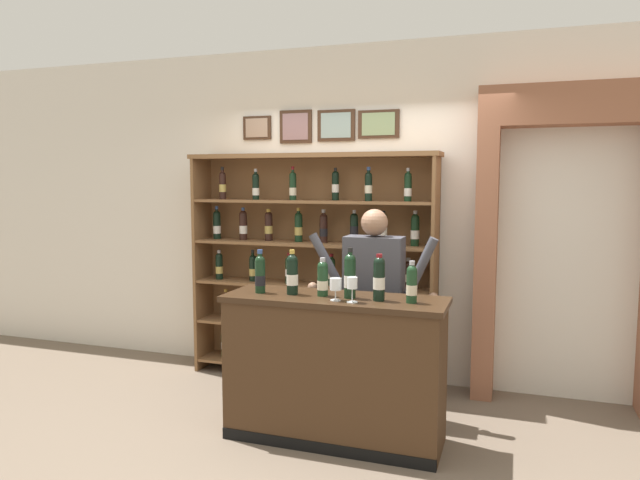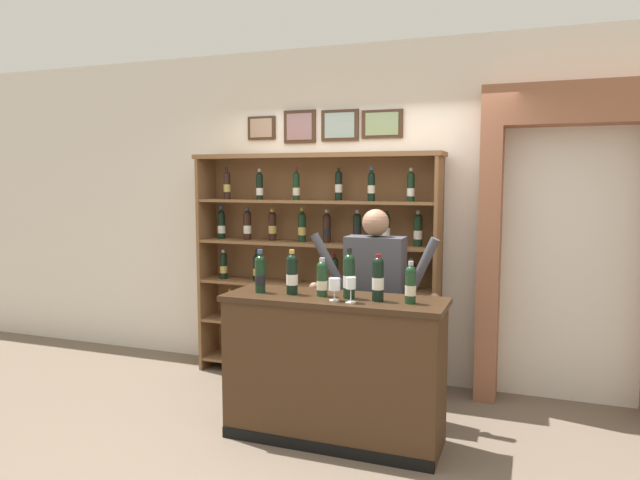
{
  "view_description": "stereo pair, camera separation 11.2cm",
  "coord_description": "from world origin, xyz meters",
  "px_view_note": "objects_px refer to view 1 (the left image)",
  "views": [
    {
      "loc": [
        1.29,
        -3.76,
        1.83
      ],
      "look_at": [
        -0.03,
        0.13,
        1.4
      ],
      "focal_mm": 32.53,
      "sensor_mm": 36.0,
      "label": 1
    },
    {
      "loc": [
        1.39,
        -3.72,
        1.83
      ],
      "look_at": [
        -0.03,
        0.13,
        1.4
      ],
      "focal_mm": 32.53,
      "sensor_mm": 36.0,
      "label": 2
    }
  ],
  "objects_px": {
    "tasting_bottle_grappa": "(292,274)",
    "tasting_bottle_prosecco": "(323,278)",
    "wine_glass_center": "(352,285)",
    "tasting_bottle_riserva": "(260,274)",
    "wine_shelf": "(313,260)",
    "shopkeeper": "(374,288)",
    "wine_glass_left": "(336,285)",
    "tasting_counter": "(334,369)",
    "tasting_bottle_bianco": "(350,275)",
    "tasting_bottle_brunello": "(379,278)",
    "tasting_bottle_vin_santo": "(412,283)"
  },
  "relations": [
    {
      "from": "shopkeeper",
      "to": "tasting_bottle_riserva",
      "type": "distance_m",
      "value": 0.92
    },
    {
      "from": "shopkeeper",
      "to": "tasting_bottle_bianco",
      "type": "distance_m",
      "value": 0.58
    },
    {
      "from": "tasting_bottle_bianco",
      "to": "wine_glass_left",
      "type": "distance_m",
      "value": 0.14
    },
    {
      "from": "tasting_counter",
      "to": "wine_glass_left",
      "type": "distance_m",
      "value": 0.63
    },
    {
      "from": "wine_shelf",
      "to": "wine_glass_center",
      "type": "distance_m",
      "value": 1.51
    },
    {
      "from": "tasting_bottle_bianco",
      "to": "wine_glass_left",
      "type": "xyz_separation_m",
      "value": [
        -0.07,
        -0.11,
        -0.05
      ]
    },
    {
      "from": "tasting_bottle_brunello",
      "to": "tasting_bottle_vin_santo",
      "type": "relative_size",
      "value": 1.13
    },
    {
      "from": "wine_glass_left",
      "to": "tasting_bottle_bianco",
      "type": "bearing_deg",
      "value": 58.34
    },
    {
      "from": "wine_shelf",
      "to": "tasting_bottle_riserva",
      "type": "height_order",
      "value": "wine_shelf"
    },
    {
      "from": "shopkeeper",
      "to": "tasting_bottle_vin_santo",
      "type": "xyz_separation_m",
      "value": [
        0.39,
        -0.57,
        0.16
      ]
    },
    {
      "from": "tasting_bottle_brunello",
      "to": "tasting_bottle_bianco",
      "type": "bearing_deg",
      "value": 174.43
    },
    {
      "from": "tasting_bottle_prosecco",
      "to": "tasting_bottle_vin_santo",
      "type": "xyz_separation_m",
      "value": [
        0.62,
        -0.03,
        0.0
      ]
    },
    {
      "from": "tasting_bottle_prosecco",
      "to": "tasting_bottle_brunello",
      "type": "distance_m",
      "value": 0.41
    },
    {
      "from": "wine_shelf",
      "to": "tasting_counter",
      "type": "xyz_separation_m",
      "value": [
        0.58,
        -1.17,
        -0.58
      ]
    },
    {
      "from": "tasting_bottle_riserva",
      "to": "wine_glass_center",
      "type": "xyz_separation_m",
      "value": [
        0.71,
        -0.11,
        -0.02
      ]
    },
    {
      "from": "wine_shelf",
      "to": "tasting_bottle_riserva",
      "type": "bearing_deg",
      "value": -88.53
    },
    {
      "from": "wine_glass_center",
      "to": "wine_glass_left",
      "type": "bearing_deg",
      "value": 169.34
    },
    {
      "from": "tasting_counter",
      "to": "tasting_bottle_grappa",
      "type": "xyz_separation_m",
      "value": [
        -0.31,
        -0.01,
        0.66
      ]
    },
    {
      "from": "tasting_bottle_riserva",
      "to": "wine_glass_center",
      "type": "relative_size",
      "value": 1.83
    },
    {
      "from": "shopkeeper",
      "to": "tasting_bottle_grappa",
      "type": "xyz_separation_m",
      "value": [
        -0.45,
        -0.56,
        0.17
      ]
    },
    {
      "from": "tasting_counter",
      "to": "tasting_bottle_bianco",
      "type": "height_order",
      "value": "tasting_bottle_bianco"
    },
    {
      "from": "tasting_bottle_bianco",
      "to": "tasting_bottle_brunello",
      "type": "xyz_separation_m",
      "value": [
        0.21,
        -0.02,
        -0.0
      ]
    },
    {
      "from": "tasting_bottle_vin_santo",
      "to": "wine_glass_center",
      "type": "distance_m",
      "value": 0.39
    },
    {
      "from": "shopkeeper",
      "to": "tasting_bottle_brunello",
      "type": "height_order",
      "value": "shopkeeper"
    },
    {
      "from": "tasting_bottle_prosecco",
      "to": "wine_glass_left",
      "type": "height_order",
      "value": "tasting_bottle_prosecco"
    },
    {
      "from": "tasting_bottle_riserva",
      "to": "wine_glass_center",
      "type": "distance_m",
      "value": 0.72
    },
    {
      "from": "shopkeeper",
      "to": "tasting_bottle_prosecco",
      "type": "distance_m",
      "value": 0.61
    },
    {
      "from": "wine_shelf",
      "to": "tasting_bottle_vin_santo",
      "type": "height_order",
      "value": "wine_shelf"
    },
    {
      "from": "tasting_bottle_prosecco",
      "to": "wine_glass_center",
      "type": "xyz_separation_m",
      "value": [
        0.25,
        -0.14,
        -0.01
      ]
    },
    {
      "from": "tasting_bottle_grappa",
      "to": "tasting_bottle_prosecco",
      "type": "xyz_separation_m",
      "value": [
        0.22,
        0.01,
        -0.02
      ]
    },
    {
      "from": "tasting_counter",
      "to": "tasting_bottle_vin_santo",
      "type": "bearing_deg",
      "value": -2.97
    },
    {
      "from": "wine_glass_left",
      "to": "wine_shelf",
      "type": "bearing_deg",
      "value": 115.71
    },
    {
      "from": "shopkeeper",
      "to": "tasting_bottle_bianco",
      "type": "bearing_deg",
      "value": -93.65
    },
    {
      "from": "wine_glass_center",
      "to": "tasting_bottle_prosecco",
      "type": "bearing_deg",
      "value": 150.82
    },
    {
      "from": "wine_glass_center",
      "to": "wine_shelf",
      "type": "bearing_deg",
      "value": 119.49
    },
    {
      "from": "tasting_bottle_riserva",
      "to": "tasting_bottle_brunello",
      "type": "height_order",
      "value": "tasting_bottle_brunello"
    },
    {
      "from": "wine_shelf",
      "to": "wine_glass_center",
      "type": "xyz_separation_m",
      "value": [
        0.74,
        -1.31,
        0.05
      ]
    },
    {
      "from": "tasting_counter",
      "to": "tasting_bottle_riserva",
      "type": "bearing_deg",
      "value": -176.41
    },
    {
      "from": "tasting_counter",
      "to": "tasting_bottle_bianco",
      "type": "bearing_deg",
      "value": -4.49
    },
    {
      "from": "tasting_bottle_grappa",
      "to": "tasting_bottle_brunello",
      "type": "relative_size",
      "value": 1.01
    },
    {
      "from": "wine_shelf",
      "to": "shopkeeper",
      "type": "distance_m",
      "value": 0.97
    },
    {
      "from": "shopkeeper",
      "to": "tasting_bottle_grappa",
      "type": "relative_size",
      "value": 5.08
    },
    {
      "from": "shopkeeper",
      "to": "wine_glass_left",
      "type": "bearing_deg",
      "value": -98.87
    },
    {
      "from": "wine_shelf",
      "to": "wine_glass_left",
      "type": "bearing_deg",
      "value": -64.29
    },
    {
      "from": "tasting_bottle_riserva",
      "to": "tasting_bottle_brunello",
      "type": "bearing_deg",
      "value": 0.35
    },
    {
      "from": "tasting_bottle_riserva",
      "to": "wine_shelf",
      "type": "bearing_deg",
      "value": 91.47
    },
    {
      "from": "tasting_bottle_prosecco",
      "to": "wine_glass_left",
      "type": "xyz_separation_m",
      "value": [
        0.13,
        -0.12,
        -0.02
      ]
    },
    {
      "from": "tasting_bottle_grappa",
      "to": "tasting_bottle_prosecco",
      "type": "bearing_deg",
      "value": 3.59
    },
    {
      "from": "tasting_bottle_prosecco",
      "to": "tasting_bottle_vin_santo",
      "type": "height_order",
      "value": "tasting_bottle_vin_santo"
    },
    {
      "from": "tasting_bottle_prosecco",
      "to": "tasting_bottle_vin_santo",
      "type": "bearing_deg",
      "value": -2.49
    }
  ]
}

